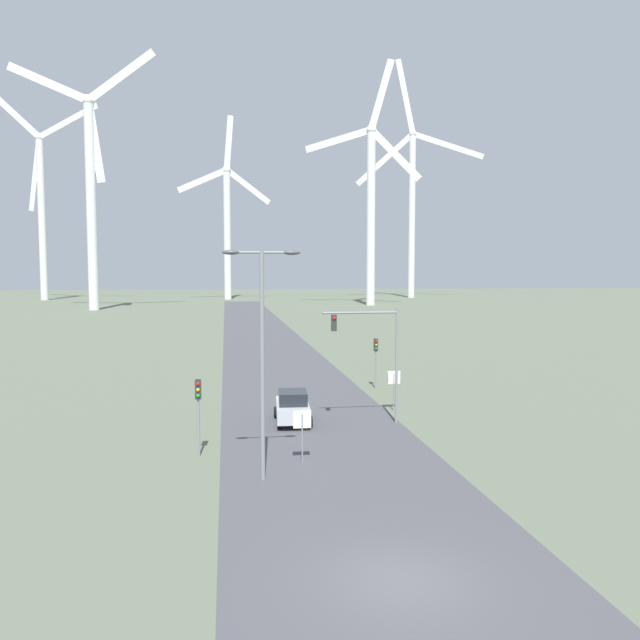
% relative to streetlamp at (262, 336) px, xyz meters
% --- Properties ---
extents(ground_plane, '(600.00, 600.00, 0.00)m').
position_rel_streetlamp_xyz_m(ground_plane, '(3.24, -8.95, -5.92)').
color(ground_plane, '#5B6651').
extents(road_surface, '(10.00, 240.00, 0.01)m').
position_rel_streetlamp_xyz_m(road_surface, '(3.24, 39.05, -5.91)').
color(road_surface, '#47474C').
rests_on(road_surface, ground).
extents(streetlamp, '(3.13, 0.32, 9.36)m').
position_rel_streetlamp_xyz_m(streetlamp, '(0.00, 0.00, 0.00)').
color(streetlamp, gray).
rests_on(streetlamp, ground).
extents(stop_sign_near, '(0.81, 0.07, 2.35)m').
position_rel_streetlamp_xyz_m(stop_sign_near, '(1.87, 2.06, -4.28)').
color(stop_sign_near, gray).
rests_on(stop_sign_near, ground).
extents(stop_sign_far, '(0.81, 0.07, 2.46)m').
position_rel_streetlamp_xyz_m(stop_sign_far, '(8.68, 11.57, -4.20)').
color(stop_sign_far, gray).
rests_on(stop_sign_far, ground).
extents(traffic_light_post_near_left, '(0.28, 0.33, 3.58)m').
position_rel_streetlamp_xyz_m(traffic_light_post_near_left, '(-2.73, 3.65, -3.29)').
color(traffic_light_post_near_left, gray).
rests_on(traffic_light_post_near_left, ground).
extents(traffic_light_post_near_right, '(0.28, 0.34, 3.66)m').
position_rel_streetlamp_xyz_m(traffic_light_post_near_right, '(9.35, 18.90, -3.23)').
color(traffic_light_post_near_right, gray).
rests_on(traffic_light_post_near_right, ground).
extents(traffic_light_mast_overhead, '(4.27, 0.35, 6.50)m').
position_rel_streetlamp_xyz_m(traffic_light_mast_overhead, '(6.60, 8.56, -1.34)').
color(traffic_light_mast_overhead, gray).
rests_on(traffic_light_mast_overhead, ground).
extents(car_approaching, '(2.06, 4.21, 1.83)m').
position_rel_streetlamp_xyz_m(car_approaching, '(2.22, 9.38, -5.00)').
color(car_approaching, '#B7BCC1').
rests_on(car_approaching, ground).
extents(wind_turbine_far_left, '(34.93, 17.61, 63.90)m').
position_rel_streetlamp_xyz_m(wind_turbine_far_left, '(-56.34, 176.52, 24.53)').
color(wind_turbine_far_left, white).
rests_on(wind_turbine_far_left, ground).
extents(wind_turbine_left, '(31.70, 2.60, 57.86)m').
position_rel_streetlamp_xyz_m(wind_turbine_left, '(-30.81, 121.39, 22.34)').
color(wind_turbine_left, white).
rests_on(wind_turbine_left, ground).
extents(wind_turbine_center, '(28.93, 7.52, 56.91)m').
position_rel_streetlamp_xyz_m(wind_turbine_center, '(-0.67, 173.27, 18.98)').
color(wind_turbine_center, white).
rests_on(wind_turbine_center, ground).
extents(wind_turbine_right, '(28.20, 11.87, 61.74)m').
position_rel_streetlamp_xyz_m(wind_turbine_right, '(35.64, 132.27, 21.42)').
color(wind_turbine_right, white).
rests_on(wind_turbine_right, ground).
extents(wind_turbine_far_right, '(42.00, 7.75, 78.48)m').
position_rel_streetlamp_xyz_m(wind_turbine_far_right, '(60.51, 178.28, 27.67)').
color(wind_turbine_far_right, white).
rests_on(wind_turbine_far_right, ground).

